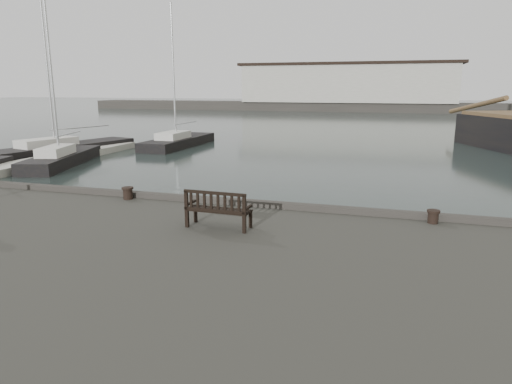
# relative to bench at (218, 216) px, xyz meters

# --- Properties ---
(ground) EXTENTS (400.00, 400.00, 0.00)m
(ground) POSITION_rel_bench_xyz_m (1.37, 2.60, -1.88)
(ground) COLOR black
(ground) RESTS_ON ground
(pontoon) EXTENTS (2.00, 24.00, 0.50)m
(pontoon) POSITION_rel_bench_xyz_m (-18.63, 12.60, -1.63)
(pontoon) COLOR #B9B5AB
(pontoon) RESTS_ON ground
(breakwater) EXTENTS (140.00, 9.50, 12.20)m
(breakwater) POSITION_rel_bench_xyz_m (-3.19, 94.60, 2.42)
(breakwater) COLOR #383530
(breakwater) RESTS_ON ground
(bench) EXTENTS (1.75, 0.65, 1.00)m
(bench) POSITION_rel_bench_xyz_m (0.00, 0.00, 0.00)
(bench) COLOR black
(bench) RESTS_ON quay
(bollard_left) EXTENTS (0.44, 0.44, 0.40)m
(bollard_left) POSITION_rel_bench_xyz_m (-4.07, 2.10, -0.12)
(bollard_left) COLOR black
(bollard_left) RESTS_ON quay
(bollard_right) EXTENTS (0.38, 0.38, 0.37)m
(bollard_right) POSITION_rel_bench_xyz_m (5.49, 2.10, -0.13)
(bollard_right) COLOR black
(bollard_right) RESTS_ON quay
(yacht_b) EXTENTS (5.92, 12.84, 16.24)m
(yacht_b) POSITION_rel_bench_xyz_m (-20.87, 19.21, -1.63)
(yacht_b) COLOR black
(yacht_b) RESTS_ON ground
(yacht_c) EXTENTS (4.76, 9.44, 12.43)m
(yacht_c) POSITION_rel_bench_xyz_m (-17.45, 15.06, -1.63)
(yacht_c) COLOR black
(yacht_c) RESTS_ON ground
(yacht_d) EXTENTS (2.78, 10.27, 12.80)m
(yacht_d) POSITION_rel_bench_xyz_m (-14.34, 26.62, -1.65)
(yacht_d) COLOR black
(yacht_d) RESTS_ON ground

